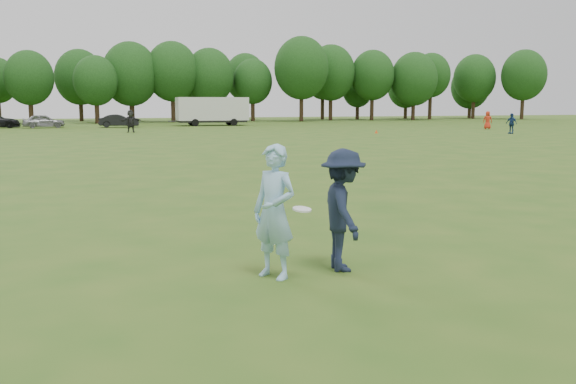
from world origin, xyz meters
name	(u,v)px	position (x,y,z in m)	size (l,w,h in m)	color
ground	(334,272)	(0.00, 0.00, 0.00)	(200.00, 200.00, 0.00)	#2F5618
thrower	(274,212)	(-0.93, 0.05, 0.98)	(0.71, 0.47, 1.96)	#94C6E5
defender	(343,210)	(0.18, 0.11, 0.93)	(1.20, 0.69, 1.86)	#171F32
player_far_b	(511,123)	(30.54, 34.25, 0.86)	(1.00, 0.42, 1.71)	navy
player_far_c	(488,120)	(34.41, 42.62, 0.88)	(0.86, 0.56, 1.77)	red
player_far_d	(131,121)	(0.55, 46.87, 0.98)	(1.82, 0.58, 1.96)	#272727
car_e	(44,121)	(-7.23, 59.62, 0.70)	(1.66, 4.12, 1.40)	gray
car_f	(119,121)	(0.22, 58.77, 0.68)	(1.44, 4.12, 1.36)	black
field_cone	(376,132)	(20.21, 38.57, 0.15)	(0.28, 0.28, 0.30)	#DE430B
disc_in_play	(302,209)	(-0.62, -0.26, 1.05)	(0.30, 0.30, 0.08)	white
cargo_trailer	(212,110)	(10.63, 60.60, 1.78)	(9.00, 2.75, 3.20)	silver
treeline	(129,75)	(2.81, 76.90, 6.26)	(130.35, 18.39, 11.74)	#332114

